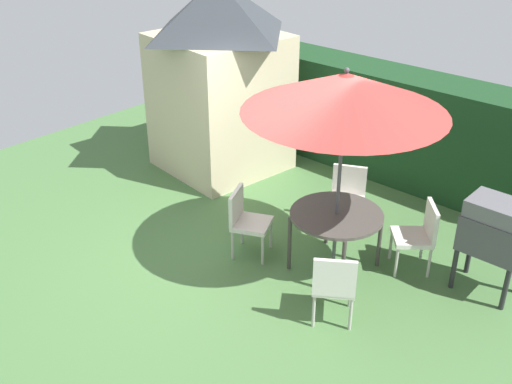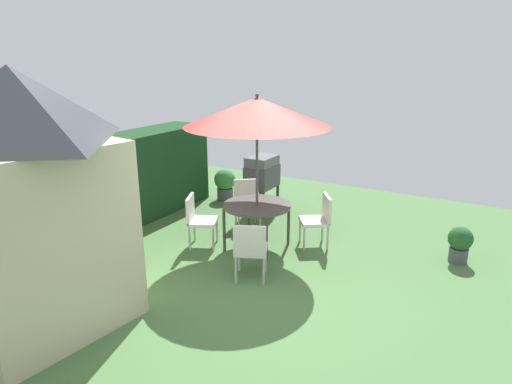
# 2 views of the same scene
# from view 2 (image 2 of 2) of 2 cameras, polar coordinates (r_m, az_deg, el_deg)

# --- Properties ---
(ground_plane) EXTENTS (11.00, 11.00, 0.00)m
(ground_plane) POSITION_cam_2_polar(r_m,az_deg,el_deg) (6.44, 0.47, -11.88)
(ground_plane) COLOR #47703D
(hedge_backdrop) EXTENTS (5.95, 0.90, 1.71)m
(hedge_backdrop) POSITION_cam_2_polar(r_m,az_deg,el_deg) (8.28, -21.11, 0.05)
(hedge_backdrop) COLOR #193D1E
(hedge_backdrop) RESTS_ON ground
(garden_shed) EXTENTS (2.10, 2.10, 3.06)m
(garden_shed) POSITION_cam_2_polar(r_m,az_deg,el_deg) (5.65, -27.60, -0.91)
(garden_shed) COLOR #C6B793
(garden_shed) RESTS_ON ground
(patio_table) EXTENTS (1.14, 1.14, 0.78)m
(patio_table) POSITION_cam_2_polar(r_m,az_deg,el_deg) (7.31, 0.12, -2.12)
(patio_table) COLOR #47423D
(patio_table) RESTS_ON ground
(patio_umbrella) EXTENTS (2.33, 2.33, 2.59)m
(patio_umbrella) POSITION_cam_2_polar(r_m,az_deg,el_deg) (6.95, 0.13, 10.37)
(patio_umbrella) COLOR #4C4C51
(patio_umbrella) RESTS_ON ground
(bbq_grill) EXTENTS (0.70, 0.50, 1.20)m
(bbq_grill) POSITION_cam_2_polar(r_m,az_deg,el_deg) (9.00, 0.79, 2.49)
(bbq_grill) COLOR #47474C
(bbq_grill) RESTS_ON ground
(chair_near_shed) EXTENTS (0.62, 0.61, 0.90)m
(chair_near_shed) POSITION_cam_2_polar(r_m,az_deg,el_deg) (6.31, -0.73, -7.23)
(chair_near_shed) COLOR silver
(chair_near_shed) RESTS_ON ground
(chair_far_side) EXTENTS (0.64, 0.64, 0.90)m
(chair_far_side) POSITION_cam_2_polar(r_m,az_deg,el_deg) (7.53, 8.23, -3.27)
(chair_far_side) COLOR silver
(chair_far_side) RESTS_ON ground
(chair_toward_hedge) EXTENTS (0.65, 0.65, 0.90)m
(chair_toward_hedge) POSITION_cam_2_polar(r_m,az_deg,el_deg) (8.34, -1.20, -1.06)
(chair_toward_hedge) COLOR silver
(chair_toward_hedge) RESTS_ON ground
(chair_toward_house) EXTENTS (0.62, 0.62, 0.90)m
(chair_toward_house) POSITION_cam_2_polar(r_m,az_deg,el_deg) (7.51, -7.59, -3.31)
(chair_toward_house) COLOR silver
(chair_toward_house) RESTS_ON ground
(potted_plant_by_shed) EXTENTS (0.48, 0.48, 0.71)m
(potted_plant_by_shed) POSITION_cam_2_polar(r_m,az_deg,el_deg) (9.99, -4.08, 1.22)
(potted_plant_by_shed) COLOR #4C4C51
(potted_plant_by_shed) RESTS_ON ground
(potted_plant_by_grill) EXTENTS (0.38, 0.38, 0.59)m
(potted_plant_by_grill) POSITION_cam_2_polar(r_m,az_deg,el_deg) (7.65, 25.04, -6.02)
(potted_plant_by_grill) COLOR #4C4C51
(potted_plant_by_grill) RESTS_ON ground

